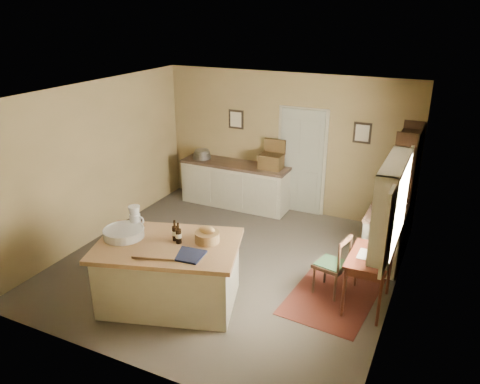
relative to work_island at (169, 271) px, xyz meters
The scene contains 16 objects.
ground 1.37m from the work_island, 78.56° to the left, with size 5.00×5.00×0.00m, color brown.
wall_back 3.87m from the work_island, 86.12° to the left, with size 5.00×0.10×2.70m, color #9C8353.
wall_front 1.54m from the work_island, 78.41° to the right, with size 5.00×0.10×2.70m, color #9C8353.
wall_left 2.72m from the work_island, 150.74° to the left, with size 0.10×5.00×2.70m, color #9C8353.
wall_right 3.15m from the work_island, 24.55° to the left, with size 0.10×5.00×2.70m, color #9C8353.
ceiling 2.56m from the work_island, 78.56° to the left, with size 5.00×5.00×0.00m, color silver.
door 3.82m from the work_island, 80.79° to the left, with size 0.97×0.06×2.11m, color #A4A48D.
framed_prints 3.96m from the work_island, 83.06° to the left, with size 2.82×0.02×0.38m.
window 3.07m from the work_island, 21.57° to the left, with size 0.25×1.99×1.12m.
work_island is the anchor object (origin of this frame).
sideboard 3.52m from the work_island, 100.97° to the left, with size 2.23×0.63×1.18m.
rug 2.33m from the work_island, 28.49° to the left, with size 1.10×1.60×0.01m, color #471811.
writing_desk 2.69m from the work_island, 23.92° to the left, with size 0.53×0.87×0.82m.
desk_chair 2.26m from the work_island, 31.41° to the left, with size 0.41×0.41×0.89m, color black, non-canonical shape.
right_cabinet 3.40m from the work_island, 43.88° to the left, with size 0.56×1.01×0.99m.
shelving_unit 4.21m from the work_island, 51.33° to the left, with size 0.35×0.91×2.03m.
Camera 1 is at (2.97, -5.79, 3.81)m, focal length 35.00 mm.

